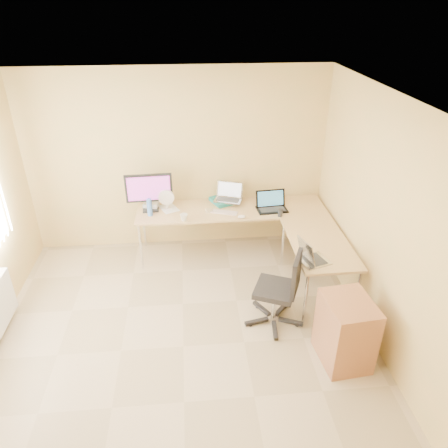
{
  "coord_description": "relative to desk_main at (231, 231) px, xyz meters",
  "views": [
    {
      "loc": [
        0.13,
        -3.42,
        3.4
      ],
      "look_at": [
        0.55,
        1.1,
        0.9
      ],
      "focal_mm": 33.83,
      "sensor_mm": 36.0,
      "label": 1
    }
  ],
  "objects": [
    {
      "name": "laptop_center",
      "position": [
        -0.03,
        0.16,
        0.54
      ],
      "size": [
        0.46,
        0.4,
        0.25
      ],
      "primitive_type": "cube",
      "rotation": [
        0.0,
        0.0,
        -0.34
      ],
      "color": "#A6A6A6",
      "rests_on": "desk_main"
    },
    {
      "name": "mug",
      "position": [
        -0.67,
        -0.3,
        0.41
      ],
      "size": [
        0.11,
        0.11,
        0.1
      ],
      "primitive_type": "imported",
      "rotation": [
        0.0,
        0.0,
        0.12
      ],
      "color": "white",
      "rests_on": "desk_main"
    },
    {
      "name": "book_stack",
      "position": [
        -0.13,
        0.2,
        0.39
      ],
      "size": [
        0.35,
        0.39,
        0.05
      ],
      "primitive_type": "cube",
      "rotation": [
        0.0,
        0.0,
        0.43
      ],
      "color": "#16655F",
      "rests_on": "desk_main"
    },
    {
      "name": "floor",
      "position": [
        -0.72,
        -1.85,
        -0.36
      ],
      "size": [
        4.5,
        4.5,
        0.0
      ],
      "primitive_type": "plane",
      "color": "tan",
      "rests_on": "ground"
    },
    {
      "name": "laptop_black",
      "position": [
        0.56,
        -0.1,
        0.5
      ],
      "size": [
        0.44,
        0.34,
        0.26
      ],
      "primitive_type": "cube",
      "rotation": [
        0.0,
        0.0,
        0.1
      ],
      "color": "black",
      "rests_on": "desk_main"
    },
    {
      "name": "cd_stack",
      "position": [
        -0.32,
        -0.06,
        0.38
      ],
      "size": [
        0.12,
        0.12,
        0.03
      ],
      "primitive_type": "cylinder",
      "rotation": [
        0.0,
        0.0,
        0.03
      ],
      "color": "white",
      "rests_on": "desk_main"
    },
    {
      "name": "desk_return",
      "position": [
        0.98,
        -1.0,
        0.0
      ],
      "size": [
        0.7,
        1.3,
        0.73
      ],
      "primitive_type": "cube",
      "color": "tan",
      "rests_on": "ground"
    },
    {
      "name": "ceiling",
      "position": [
        -0.72,
        -1.85,
        2.24
      ],
      "size": [
        4.5,
        4.5,
        0.0
      ],
      "primitive_type": "plane",
      "rotation": [
        3.14,
        0.0,
        0.0
      ],
      "color": "white",
      "rests_on": "ground"
    },
    {
      "name": "white_box",
      "position": [
        -1.13,
        0.14,
        0.4
      ],
      "size": [
        0.23,
        0.19,
        0.07
      ],
      "primitive_type": "cube",
      "rotation": [
        0.0,
        0.0,
        -0.23
      ],
      "color": "white",
      "rests_on": "desk_main"
    },
    {
      "name": "office_chair",
      "position": [
        0.33,
        -1.53,
        0.14
      ],
      "size": [
        0.75,
        0.75,
        0.95
      ],
      "primitive_type": "cube",
      "rotation": [
        0.0,
        0.0,
        -0.41
      ],
      "color": "black",
      "rests_on": "ground"
    },
    {
      "name": "papers",
      "position": [
        -0.88,
        0.08,
        0.37
      ],
      "size": [
        0.32,
        0.36,
        0.01
      ],
      "primitive_type": "cube",
      "rotation": [
        0.0,
        0.0,
        0.44
      ],
      "color": "white",
      "rests_on": "desk_main"
    },
    {
      "name": "wall_right",
      "position": [
        1.38,
        -1.85,
        0.93
      ],
      "size": [
        0.0,
        4.5,
        4.5
      ],
      "primitive_type": "plane",
      "rotation": [
        1.57,
        0.0,
        -1.57
      ],
      "color": "#E8BB71",
      "rests_on": "ground"
    },
    {
      "name": "cabinet",
      "position": [
        0.94,
        -2.17,
        -0.01
      ],
      "size": [
        0.51,
        0.6,
        0.78
      ],
      "primitive_type": "cube",
      "rotation": [
        0.0,
        0.0,
        0.1
      ],
      "color": "#9F6946",
      "rests_on": "ground"
    },
    {
      "name": "desk_fan",
      "position": [
        -0.9,
        0.07,
        0.51
      ],
      "size": [
        0.25,
        0.25,
        0.28
      ],
      "primitive_type": "cylinder",
      "rotation": [
        0.0,
        0.0,
        -0.12
      ],
      "color": "silver",
      "rests_on": "desk_main"
    },
    {
      "name": "mouse",
      "position": [
        0.11,
        -0.3,
        0.38
      ],
      "size": [
        0.11,
        0.07,
        0.04
      ],
      "primitive_type": "ellipsoid",
      "rotation": [
        0.0,
        0.0,
        0.03
      ],
      "color": "white",
      "rests_on": "desk_main"
    },
    {
      "name": "desk_main",
      "position": [
        0.0,
        0.0,
        0.0
      ],
      "size": [
        2.65,
        0.7,
        0.73
      ],
      "primitive_type": "cube",
      "color": "tan",
      "rests_on": "ground"
    },
    {
      "name": "laptop_return",
      "position": [
        0.79,
        -1.41,
        0.49
      ],
      "size": [
        0.44,
        0.39,
        0.24
      ],
      "primitive_type": "cube",
      "rotation": [
        0.0,
        0.0,
        1.88
      ],
      "color": "#B8B8B8",
      "rests_on": "desk_return"
    },
    {
      "name": "wall_back",
      "position": [
        -0.72,
        0.4,
        0.93
      ],
      "size": [
        4.5,
        0.0,
        4.5
      ],
      "primitive_type": "plane",
      "rotation": [
        1.57,
        0.0,
        0.0
      ],
      "color": "#E8BB71",
      "rests_on": "ground"
    },
    {
      "name": "water_bottle",
      "position": [
        -1.13,
        -0.1,
        0.49
      ],
      "size": [
        0.09,
        0.09,
        0.25
      ],
      "primitive_type": "cylinder",
      "rotation": [
        0.0,
        0.0,
        -0.3
      ],
      "color": "#487BD7",
      "rests_on": "desk_main"
    },
    {
      "name": "monitor",
      "position": [
        -1.13,
        0.05,
        0.64
      ],
      "size": [
        0.64,
        0.24,
        0.54
      ],
      "primitive_type": "cube",
      "rotation": [
        0.0,
        0.0,
        0.05
      ],
      "color": "black",
      "rests_on": "desk_main"
    },
    {
      "name": "keyboard",
      "position": [
        -0.12,
        -0.12,
        0.37
      ],
      "size": [
        0.39,
        0.22,
        0.02
      ],
      "primitive_type": "cube",
      "rotation": [
        0.0,
        0.0,
        -0.34
      ],
      "color": "beige",
      "rests_on": "desk_main"
    },
    {
      "name": "black_cup",
      "position": [
        0.63,
        -0.3,
        0.42
      ],
      "size": [
        0.06,
        0.06,
        0.11
      ],
      "primitive_type": "cylinder",
      "rotation": [
        0.0,
        0.0,
        -0.05
      ],
      "color": "#272727",
      "rests_on": "desk_main"
    }
  ]
}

